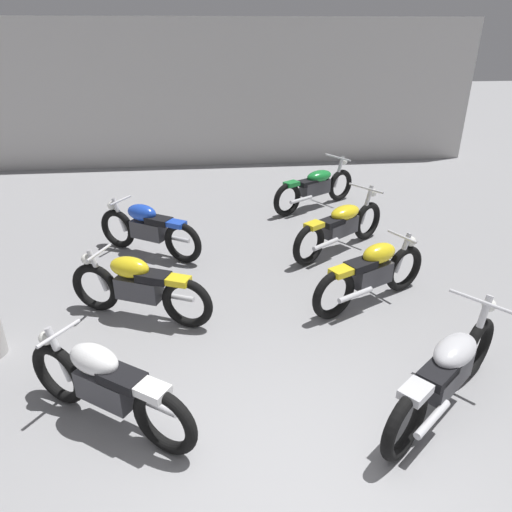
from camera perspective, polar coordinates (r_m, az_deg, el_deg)
name	(u,v)px	position (r m, az deg, el deg)	size (l,w,h in m)	color
ground_plane	(302,503)	(4.21, 5.56, -27.54)	(60.00, 60.00, 0.00)	gray
back_wall	(227,94)	(12.87, -3.56, 18.86)	(13.09, 0.24, 3.60)	#BCBAB7
motorcycle_left_row_0	(106,385)	(4.63, -17.67, -14.58)	(1.68, 1.21, 0.88)	black
motorcycle_left_row_1	(138,286)	(6.08, -14.00, -3.57)	(1.85, 0.89, 0.88)	black
motorcycle_left_row_2	(148,228)	(7.79, -12.88, 3.27)	(1.72, 1.14, 0.88)	black
motorcycle_right_row_0	(447,372)	(4.91, 22.07, -12.82)	(1.76, 1.45, 0.97)	black
motorcycle_right_row_1	(372,272)	(6.41, 13.83, -1.94)	(1.80, 1.00, 0.88)	black
motorcycle_right_row_2	(341,225)	(7.85, 10.19, 3.65)	(1.83, 1.35, 0.97)	black
motorcycle_right_row_3	(316,186)	(9.76, 7.20, 8.31)	(1.90, 1.24, 0.97)	black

